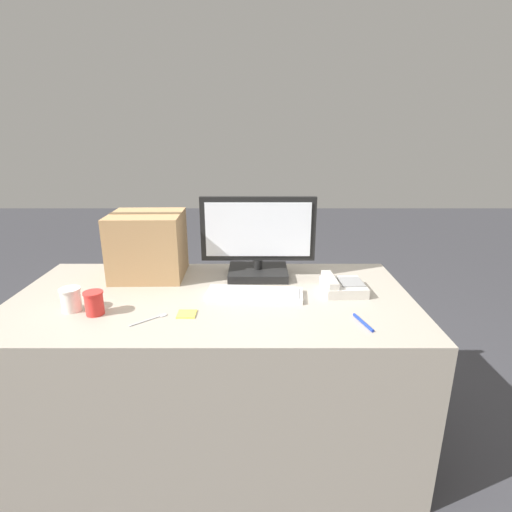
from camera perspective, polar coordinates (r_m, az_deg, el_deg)
name	(u,v)px	position (r m, az deg, el deg)	size (l,w,h in m)	color
ground_plane	(217,433)	(2.23, -5.65, -23.80)	(12.00, 12.00, 0.00)	#38383D
office_desk	(214,368)	(2.00, -5.98, -15.67)	(1.80, 0.90, 0.76)	#A89E8E
monitor	(258,244)	(1.99, 0.24, 1.77)	(0.57, 0.24, 0.41)	black
keyboard	(254,294)	(1.80, -0.26, -5.41)	(0.44, 0.19, 0.03)	silver
desk_phone	(341,286)	(1.89, 12.12, -4.22)	(0.19, 0.20, 0.07)	beige
paper_cup_left	(70,299)	(1.83, -24.98, -5.64)	(0.09, 0.09, 0.10)	white
paper_cup_right	(94,303)	(1.75, -22.17, -6.24)	(0.08, 0.08, 0.10)	red
spoon	(155,318)	(1.66, -14.21, -8.53)	(0.13, 0.12, 0.00)	#B2B2B7
cardboard_box	(148,245)	(2.08, -15.23, 1.50)	(0.36, 0.32, 0.33)	tan
pen_marker	(363,322)	(1.62, 15.00, -9.14)	(0.05, 0.14, 0.01)	#1933B2
sticky_note_pad	(186,314)	(1.66, -9.93, -8.16)	(0.08, 0.08, 0.01)	#E5DB4C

